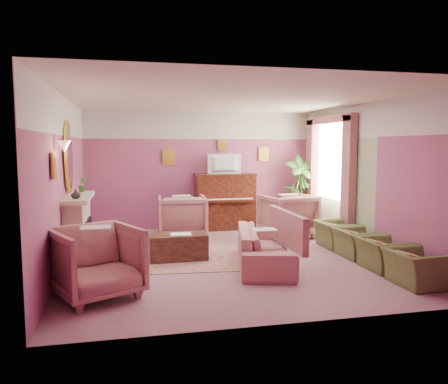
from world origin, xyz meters
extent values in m
cube|color=#926470|center=(0.00, 0.00, 0.00)|extent=(5.50, 6.00, 0.01)
cube|color=silver|center=(0.00, 0.00, 2.80)|extent=(5.50, 6.00, 0.01)
cube|color=#7C3F75|center=(0.00, 3.00, 1.40)|extent=(5.50, 0.02, 2.80)
cube|color=#7C3F75|center=(0.00, -3.00, 1.40)|extent=(5.50, 0.02, 2.80)
cube|color=#7C3F75|center=(-2.75, 0.00, 1.40)|extent=(0.02, 6.00, 2.80)
cube|color=#7C3F75|center=(2.75, 0.00, 1.40)|extent=(0.02, 6.00, 2.80)
cube|color=silver|center=(0.00, 2.99, 2.47)|extent=(5.50, 0.01, 0.65)
cube|color=#9EAA84|center=(2.73, 1.30, 1.07)|extent=(0.01, 3.00, 2.15)
cube|color=#C0B598|center=(-2.59, 0.20, 0.55)|extent=(0.30, 1.40, 1.10)
cube|color=black|center=(-2.49, 0.20, 0.40)|extent=(0.18, 0.72, 0.68)
cube|color=#E15122|center=(-2.45, 0.20, 0.22)|extent=(0.06, 0.54, 0.10)
cube|color=#C0B598|center=(-2.56, 0.20, 1.12)|extent=(0.40, 1.55, 0.07)
cube|color=#C0B598|center=(-2.39, 0.20, 0.01)|extent=(0.55, 1.50, 0.02)
ellipsoid|color=gold|center=(-2.70, 0.20, 1.80)|extent=(0.04, 0.72, 1.20)
ellipsoid|color=silver|center=(-2.67, 0.20, 1.80)|extent=(0.01, 0.60, 1.06)
cone|color=#FFBC9D|center=(-2.62, -0.85, 1.98)|extent=(0.20, 0.20, 0.16)
cube|color=#41190F|center=(0.50, 2.68, 0.65)|extent=(1.40, 0.60, 1.30)
cube|color=#41190F|center=(0.50, 2.33, 0.72)|extent=(1.30, 0.12, 0.06)
cube|color=white|center=(0.50, 2.33, 0.76)|extent=(1.20, 0.08, 0.02)
cube|color=#41190F|center=(0.50, 2.68, 1.31)|extent=(1.45, 0.65, 0.04)
imported|color=black|center=(0.50, 2.63, 1.60)|extent=(0.80, 0.12, 0.48)
cube|color=gold|center=(-0.80, 2.96, 1.72)|extent=(0.30, 0.03, 0.38)
cube|color=gold|center=(1.55, 2.96, 1.78)|extent=(0.26, 0.03, 0.34)
cube|color=gold|center=(0.50, 2.96, 2.00)|extent=(0.22, 0.03, 0.26)
cube|color=gold|center=(-2.71, -1.20, 1.72)|extent=(0.03, 0.28, 0.36)
cube|color=beige|center=(2.70, 1.55, 1.70)|extent=(0.03, 1.40, 1.80)
cube|color=#98555B|center=(2.62, 0.63, 1.30)|extent=(0.16, 0.34, 2.60)
cube|color=#98555B|center=(2.62, 2.47, 1.30)|extent=(0.16, 0.34, 2.60)
cube|color=#98555B|center=(2.62, 1.55, 2.56)|extent=(0.16, 2.20, 0.16)
imported|color=#3C7729|center=(-2.55, 0.75, 1.29)|extent=(0.16, 0.16, 0.28)
imported|color=silver|center=(-2.55, -0.30, 1.23)|extent=(0.16, 0.16, 0.16)
cube|color=#9D665F|center=(-0.76, 0.05, 0.01)|extent=(2.65, 2.01, 0.01)
cube|color=#422419|center=(-0.92, 0.03, 0.23)|extent=(1.01, 0.52, 0.45)
cube|color=white|center=(-0.87, 0.03, 0.46)|extent=(0.35, 0.28, 0.01)
imported|color=#AA6F6E|center=(0.45, -0.62, 0.43)|extent=(0.70, 2.11, 0.85)
cube|color=#98555B|center=(0.85, -0.62, 0.60)|extent=(0.11, 1.60, 0.59)
imported|color=#AA6F6E|center=(-0.64, 1.75, 0.52)|extent=(1.00, 1.00, 1.05)
imported|color=#AA6F6E|center=(1.65, 1.47, 0.52)|extent=(1.00, 1.00, 1.05)
imported|color=#AA6F6E|center=(-2.16, -1.64, 0.52)|extent=(1.00, 1.00, 1.05)
imported|color=#586332|center=(2.24, -2.10, 0.34)|extent=(0.55, 0.78, 0.68)
imported|color=#586332|center=(2.24, -1.28, 0.34)|extent=(0.55, 0.78, 0.68)
imported|color=#586332|center=(2.24, -0.46, 0.34)|extent=(0.55, 0.78, 0.68)
imported|color=#586332|center=(2.24, 0.36, 0.34)|extent=(0.55, 0.78, 0.68)
cylinder|color=silver|center=(2.30, 2.64, 0.35)|extent=(0.52, 0.52, 0.70)
imported|color=#3C7729|center=(2.30, 2.64, 0.87)|extent=(0.30, 0.30, 0.34)
imported|color=#3C7729|center=(2.42, 2.54, 0.84)|extent=(0.16, 0.16, 0.28)
cylinder|color=brown|center=(2.32, 2.46, 0.17)|extent=(0.34, 0.34, 0.34)
imported|color=#3C7729|center=(2.32, 2.46, 1.06)|extent=(0.76, 0.76, 1.44)
camera|label=1|loc=(-1.72, -7.44, 1.98)|focal=35.00mm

